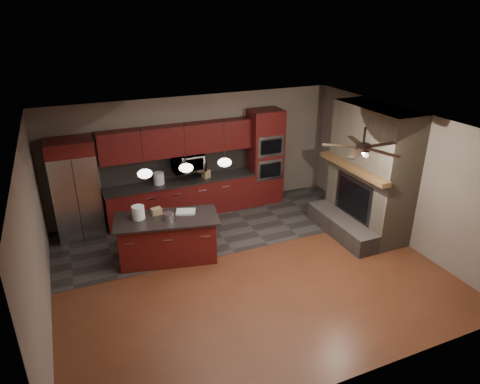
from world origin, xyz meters
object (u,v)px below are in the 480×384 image
counter_bucket (159,178)px  paint_tray (186,212)px  kitchen_island (168,239)px  paint_can (168,216)px  microwave (188,163)px  cardboard_box (156,211)px  oven_tower (265,157)px  white_bucket (138,213)px  counter_box (206,174)px  refrigerator (76,190)px

counter_bucket → paint_tray: bearing=-85.7°
kitchen_island → paint_can: 0.53m
microwave → counter_bucket: (-0.73, -0.05, -0.26)m
microwave → cardboard_box: microwave is taller
oven_tower → cardboard_box: 3.49m
white_bucket → cardboard_box: 0.37m
white_bucket → oven_tower: bearing=24.7°
oven_tower → paint_tray: oven_tower is taller
white_bucket → paint_can: (0.52, -0.26, -0.06)m
microwave → paint_can: bearing=-117.1°
kitchen_island → counter_box: (1.41, 1.74, 0.53)m
refrigerator → paint_can: size_ratio=10.62×
paint_can → refrigerator: bearing=130.6°
cardboard_box → counter_box: (1.54, 1.50, 0.01)m
oven_tower → refrigerator: oven_tower is taller
paint_can → microwave: bearing=62.9°
microwave → counter_bucket: microwave is taller
refrigerator → counter_box: (2.92, 0.03, -0.10)m
paint_can → paint_tray: 0.42m
white_bucket → cardboard_box: white_bucket is taller
oven_tower → counter_bucket: (-2.70, 0.01, -0.15)m
white_bucket → paint_tray: (0.90, -0.10, -0.11)m
kitchen_island → paint_can: bearing=-61.1°
kitchen_island → white_bucket: bearing=171.9°
refrigerator → counter_box: refrigerator is taller
microwave → oven_tower: bearing=-1.7°
microwave → cardboard_box: (-1.14, -1.60, -0.32)m
oven_tower → paint_tray: 3.10m
oven_tower → counter_box: 1.59m
refrigerator → kitchen_island: refrigerator is taller
paint_can → cardboard_box: (-0.16, 0.32, -0.01)m
cardboard_box → refrigerator: bearing=123.3°
oven_tower → cardboard_box: (-3.12, -1.55, -0.21)m
oven_tower → white_bucket: bearing=-155.3°
oven_tower → paint_tray: bearing=-146.6°
white_bucket → paint_can: white_bucket is taller
paint_tray → refrigerator: bearing=160.5°
cardboard_box → counter_box: 2.15m
counter_bucket → paint_can: bearing=-97.8°
microwave → paint_can: (-0.99, -1.92, -0.31)m
refrigerator → counter_bucket: bearing=2.6°
paint_tray → counter_box: size_ratio=1.94×
white_bucket → paint_tray: white_bucket is taller
refrigerator → paint_tray: refrigerator is taller
paint_tray → counter_bucket: bearing=115.0°
oven_tower → counter_box: oven_tower is taller
white_bucket → counter_bucket: bearing=64.3°
refrigerator → kitchen_island: size_ratio=1.03×
paint_tray → counter_bucket: size_ratio=1.33×
microwave → counter_box: size_ratio=3.84×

